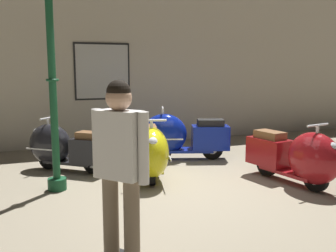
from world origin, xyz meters
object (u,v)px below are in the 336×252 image
at_px(scooter_2, 178,136).
at_px(lamppost, 52,73).
at_px(scooter_0, 62,147).
at_px(scooter_1, 150,151).
at_px(visitor_0, 120,162).
at_px(scooter_3, 299,157).

height_order(scooter_2, lamppost, lamppost).
bearing_deg(lamppost, scooter_2, 25.10).
relative_size(scooter_0, scooter_2, 0.83).
relative_size(scooter_1, lamppost, 0.57).
height_order(scooter_1, scooter_2, scooter_2).
distance_m(lamppost, visitor_0, 2.70).
bearing_deg(visitor_0, scooter_3, -17.61).
bearing_deg(scooter_1, scooter_3, 74.24).
bearing_deg(lamppost, scooter_0, 80.81).
distance_m(scooter_3, visitor_0, 3.53).
relative_size(scooter_2, visitor_0, 1.04).
relative_size(scooter_1, visitor_0, 1.03).
height_order(scooter_2, visitor_0, visitor_0).
xyz_separation_m(scooter_0, scooter_3, (3.40, -2.21, 0.03)).
xyz_separation_m(scooter_0, lamppost, (-0.18, -1.10, 1.33)).
relative_size(scooter_3, lamppost, 0.55).
bearing_deg(lamppost, scooter_3, -17.21).
relative_size(scooter_0, lamppost, 0.48).
distance_m(scooter_3, lamppost, 3.97).
distance_m(scooter_0, scooter_2, 2.27).
height_order(scooter_1, scooter_3, scooter_1).
height_order(lamppost, visitor_0, lamppost).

